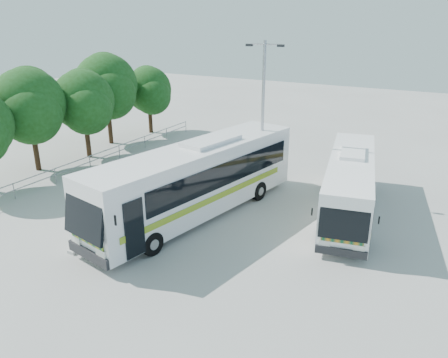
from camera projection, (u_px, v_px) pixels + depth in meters
The scene contains 10 objects.
ground at pixel (187, 215), 23.42m from camera, with size 100.00×100.00×0.00m, color #A7A7A2.
kerb_divider at pixel (173, 193), 26.07m from camera, with size 0.40×16.00×0.15m, color #B2B2AD.
railing at pixel (100, 155), 30.96m from camera, with size 0.06×22.00×1.00m.
tree_far_b at pixel (29, 104), 28.68m from camera, with size 5.33×5.03×6.96m.
tree_far_c at pixel (84, 101), 31.58m from camera, with size 4.97×4.69×6.49m.
tree_far_d at pixel (107, 85), 34.96m from camera, with size 5.62×5.30×7.33m.
tree_far_e at pixel (149, 90), 38.67m from camera, with size 4.54×4.28×5.92m.
coach_main at pixel (197, 179), 22.67m from camera, with size 5.27×13.91×3.79m.
coach_adjacent at pixel (349, 184), 23.17m from camera, with size 4.27×11.19×3.05m.
lamppost at pixel (263, 112), 24.99m from camera, with size 2.15×0.53×8.80m.
Camera 1 is at (11.99, -17.66, 10.03)m, focal length 35.00 mm.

